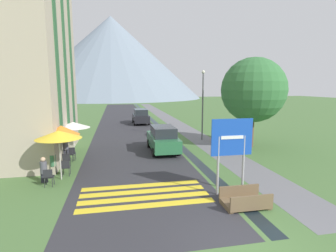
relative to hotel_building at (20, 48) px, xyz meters
name	(u,v)px	position (x,y,z in m)	size (l,w,h in m)	color
ground_plane	(152,131)	(9.40, 8.00, -6.94)	(160.00, 160.00, 0.00)	#476B38
road	(124,119)	(6.90, 18.00, -6.94)	(6.40, 60.00, 0.01)	#2D2D33
footpath	(167,118)	(13.00, 18.00, -6.94)	(2.20, 60.00, 0.01)	slate
drainage_channel	(151,119)	(10.60, 18.00, -6.94)	(0.60, 60.00, 0.00)	black
crosswalk_marking	(144,195)	(6.90, -7.88, -6.94)	(5.44, 2.54, 0.01)	yellow
mountain_distant	(112,58)	(4.69, 84.08, 8.00)	(66.23, 66.23, 29.88)	slate
hotel_building	(20,48)	(0.00, 0.00, 0.00)	(5.74, 9.39, 12.99)	tan
road_sign	(232,145)	(10.54, -8.48, -4.77)	(1.82, 0.11, 3.27)	#9E9EA3
footbridge	(245,201)	(10.60, -9.71, -6.72)	(1.70, 1.10, 0.65)	brown
parked_car_near	(163,139)	(9.00, -0.65, -6.03)	(1.86, 4.39, 1.82)	#28663D
parked_car_far	(141,116)	(8.74, 13.34, -6.03)	(1.88, 4.27, 1.82)	black
cafe_chair_far_right	(72,153)	(3.04, -1.81, -6.43)	(0.40, 0.40, 0.85)	#232328
cafe_chair_near_right	(66,166)	(3.18, -4.74, -6.43)	(0.40, 0.40, 0.85)	#232328
cafe_chair_middle	(66,159)	(2.96, -3.28, -6.43)	(0.40, 0.40, 0.85)	#232328
cafe_chair_nearest	(49,176)	(2.67, -6.11, -6.43)	(0.40, 0.40, 0.85)	#232328
cafe_chair_far_left	(70,154)	(2.95, -2.08, -6.43)	(0.40, 0.40, 0.85)	#232328
cafe_umbrella_front_yellow	(59,135)	(3.03, -5.21, -4.67)	(2.18, 2.18, 2.48)	#B7B2A8
cafe_umbrella_middle_orange	(61,130)	(2.79, -3.34, -4.77)	(1.97, 1.97, 2.45)	#B7B2A8
cafe_umbrella_rear_white	(73,125)	(2.98, -0.48, -4.89)	(2.19, 2.19, 2.25)	#B7B2A8
person_seated_near	(44,169)	(2.32, -5.50, -6.24)	(0.32, 0.32, 1.26)	#282833
person_seated_far	(53,162)	(2.47, -4.32, -6.25)	(0.32, 0.32, 1.26)	#282833
person_standing_terrace	(66,147)	(2.80, -2.40, -5.94)	(0.32, 0.32, 1.73)	#282833
streetlamp	(203,100)	(13.03, 2.71, -3.50)	(0.28, 0.28, 5.90)	#515156
tree_by_path	(253,90)	(15.81, -0.59, -2.64)	(4.78, 4.78, 6.70)	brown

